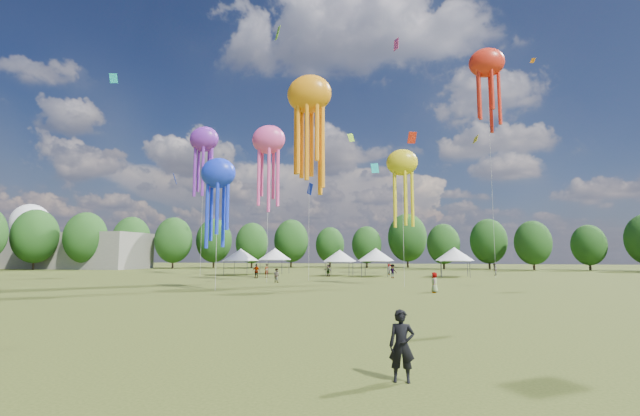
# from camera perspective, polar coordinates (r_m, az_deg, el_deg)

# --- Properties ---
(ground) EXTENTS (300.00, 300.00, 0.00)m
(ground) POSITION_cam_1_polar(r_m,az_deg,el_deg) (15.67, -26.11, -16.58)
(ground) COLOR #384416
(ground) RESTS_ON ground
(observer_main) EXTENTS (0.65, 0.45, 1.69)m
(observer_main) POSITION_cam_1_polar(r_m,az_deg,el_deg) (11.14, 10.61, -17.20)
(observer_main) COLOR black
(observer_main) RESTS_ON ground
(spectator_near) EXTENTS (0.93, 0.85, 1.56)m
(spectator_near) POSITION_cam_1_polar(r_m,az_deg,el_deg) (49.14, -5.69, -8.74)
(spectator_near) COLOR gray
(spectator_near) RESTS_ON ground
(spectators_far) EXTENTS (32.62, 34.27, 1.86)m
(spectators_far) POSITION_cam_1_polar(r_m,az_deg,el_deg) (59.95, 6.68, -8.17)
(spectators_far) COLOR gray
(spectators_far) RESTS_ON ground
(festival_tents) EXTENTS (37.12, 10.83, 4.18)m
(festival_tents) POSITION_cam_1_polar(r_m,az_deg,el_deg) (66.22, 1.60, -6.09)
(festival_tents) COLOR #47474C
(festival_tents) RESTS_ON ground
(show_kites) EXTENTS (46.92, 30.82, 32.07)m
(show_kites) POSITION_cam_1_polar(r_m,az_deg,el_deg) (57.38, 0.46, 10.57)
(show_kites) COLOR #FF4B9C
(show_kites) RESTS_ON ground
(small_kites) EXTENTS (74.92, 68.99, 45.05)m
(small_kites) POSITION_cam_1_polar(r_m,az_deg,el_deg) (59.32, 4.38, 20.71)
(small_kites) COLOR #FF4B9C
(small_kites) RESTS_ON ground
(treeline) EXTENTS (201.57, 95.24, 13.43)m
(treeline) POSITION_cam_1_polar(r_m,az_deg,el_deg) (75.75, 3.41, -3.50)
(treeline) COLOR #38281C
(treeline) RESTS_ON ground
(hangar) EXTENTS (40.00, 12.00, 8.00)m
(hangar) POSITION_cam_1_polar(r_m,az_deg,el_deg) (117.14, -30.61, -4.84)
(hangar) COLOR gray
(hangar) RESTS_ON ground
(radome) EXTENTS (9.00, 9.00, 16.00)m
(radome) POSITION_cam_1_polar(r_m,az_deg,el_deg) (132.99, -33.60, -2.15)
(radome) COLOR white
(radome) RESTS_ON ground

